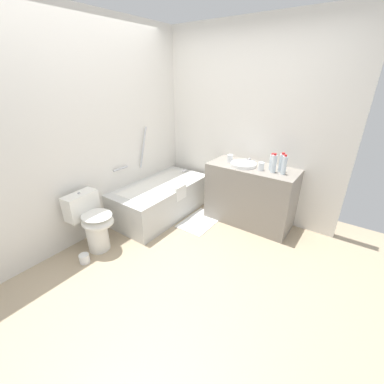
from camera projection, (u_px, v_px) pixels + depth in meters
The scene contains 16 objects.
ground_plane at pixel (173, 261), 2.84m from camera, with size 4.12×4.12×0.00m, color tan.
wall_back_tiled at pixel (88, 134), 2.96m from camera, with size 3.52×0.10×2.57m, color white.
wall_right_mirror at pixel (244, 125), 3.48m from camera, with size 0.10×2.81×2.57m, color white.
bathtub at pixel (161, 198), 3.72m from camera, with size 1.47×0.74×1.26m.
toilet at pixel (93, 221), 2.91m from camera, with size 0.41×0.55×0.71m.
vanity_counter at pixel (250, 195), 3.45m from camera, with size 0.52×1.16×0.83m, color gray.
sink_basin at pixel (243, 164), 3.29m from camera, with size 0.34×0.34×0.04m, color white.
sink_faucet at pixel (250, 160), 3.44m from camera, with size 0.10×0.15×0.06m.
water_bottle_0 at pixel (284, 165), 2.98m from camera, with size 0.06×0.06×0.24m.
water_bottle_1 at pixel (282, 163), 3.06m from camera, with size 0.07×0.07×0.24m.
water_bottle_2 at pixel (274, 164), 3.04m from camera, with size 0.06×0.06×0.24m.
water_bottle_3 at pixel (272, 162), 3.13m from camera, with size 0.06×0.06×0.21m.
drinking_glass_0 at pixel (230, 158), 3.43m from camera, with size 0.08×0.08×0.10m, color white.
drinking_glass_1 at pixel (261, 166), 3.13m from camera, with size 0.07×0.07×0.10m, color white.
bath_mat at pixel (200, 221), 3.60m from camera, with size 0.66×0.42×0.01m, color white.
toilet_paper_roll at pixel (84, 258), 2.80m from camera, with size 0.11×0.11×0.10m, color white.
Camera 1 is at (-1.70, -1.48, 1.92)m, focal length 23.35 mm.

